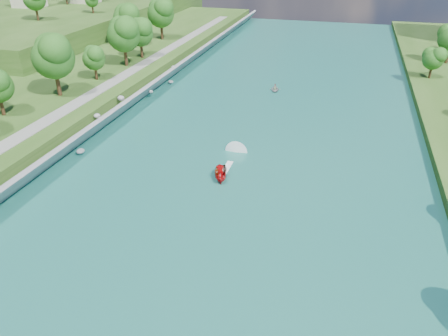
% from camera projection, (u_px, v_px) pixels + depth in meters
% --- Properties ---
extents(ground, '(260.00, 260.00, 0.00)m').
position_uv_depth(ground, '(210.00, 221.00, 52.30)').
color(ground, '#2D5119').
rests_on(ground, ground).
extents(river_water, '(55.00, 240.00, 0.10)m').
position_uv_depth(river_water, '(248.00, 151.00, 69.22)').
color(river_water, '#195F57').
rests_on(river_water, ground).
extents(ridge_west, '(60.00, 120.00, 9.00)m').
position_uv_depth(ridge_west, '(65.00, 19.00, 150.52)').
color(ridge_west, '#2D5119').
rests_on(ridge_west, ground).
extents(riprap_bank, '(4.40, 236.00, 4.45)m').
position_uv_depth(riprap_bank, '(97.00, 126.00, 73.56)').
color(riprap_bank, slate).
rests_on(riprap_bank, ground).
extents(riverside_path, '(3.00, 200.00, 0.10)m').
position_uv_depth(riverside_path, '(65.00, 110.00, 75.40)').
color(riverside_path, gray).
rests_on(riverside_path, berm_west).
extents(motorboat, '(3.60, 18.90, 2.00)m').
position_uv_depth(motorboat, '(224.00, 169.00, 62.34)').
color(motorboat, red).
rests_on(motorboat, river_water).
extents(raft, '(2.87, 3.65, 1.51)m').
position_uv_depth(raft, '(275.00, 89.00, 95.26)').
color(raft, gray).
rests_on(raft, river_water).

